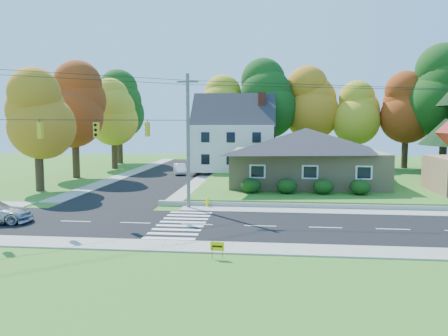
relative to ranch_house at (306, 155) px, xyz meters
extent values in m
plane|color=#3D7923|center=(-8.00, -16.00, -3.27)|extent=(120.00, 120.00, 0.00)
cube|color=black|center=(-8.00, -16.00, -3.26)|extent=(90.00, 8.00, 0.02)
cube|color=black|center=(-16.00, 10.00, -3.25)|extent=(8.00, 44.00, 0.02)
cube|color=#9C9A90|center=(-8.00, -11.00, -3.23)|extent=(90.00, 2.00, 0.08)
cube|color=#9C9A90|center=(-8.00, -21.00, -3.23)|extent=(90.00, 2.00, 0.08)
cube|color=#3D7923|center=(5.00, 5.00, -3.02)|extent=(30.00, 30.00, 0.50)
cube|color=tan|center=(0.00, 0.00, -1.17)|extent=(14.00, 10.00, 3.20)
pyramid|color=#26262B|center=(0.00, 0.00, 1.53)|extent=(14.60, 10.60, 2.20)
cube|color=silver|center=(-8.00, 12.00, 0.03)|extent=(10.00, 8.00, 5.60)
pyramid|color=#26262B|center=(-8.00, 12.00, 4.03)|extent=(10.40, 8.40, 2.40)
cube|color=brown|center=(-4.50, 12.00, 2.03)|extent=(0.90, 0.90, 9.60)
ellipsoid|color=#163A10|center=(-5.00, -6.20, -2.13)|extent=(1.70, 1.70, 1.27)
ellipsoid|color=#163A10|center=(-2.00, -6.20, -2.13)|extent=(1.70, 1.70, 1.27)
ellipsoid|color=#163A10|center=(1.00, -6.20, -2.13)|extent=(1.70, 1.70, 1.27)
ellipsoid|color=#163A10|center=(4.00, -6.20, -2.13)|extent=(1.70, 1.70, 1.27)
cylinder|color=#666059|center=(-9.50, -10.80, 1.73)|extent=(0.26, 0.26, 10.00)
cube|color=#666059|center=(-9.50, -10.80, 6.13)|extent=(1.60, 0.12, 0.12)
cube|color=gold|center=(-17.50, -17.20, 2.68)|extent=(0.26, 0.34, 1.00)
cube|color=gold|center=(-14.80, -15.05, 2.68)|extent=(0.34, 0.26, 1.00)
cube|color=gold|center=(-12.00, -12.80, 2.68)|extent=(0.26, 0.34, 1.00)
cylinder|color=black|center=(-16.00, -16.00, 3.33)|extent=(13.02, 10.43, 0.04)
cylinder|color=#3F2A19|center=(-10.00, 18.00, -0.07)|extent=(0.80, 0.80, 5.40)
sphere|color=gold|center=(-10.00, 18.00, 3.83)|extent=(6.72, 6.72, 6.72)
sphere|color=gold|center=(-10.00, 18.00, 5.51)|extent=(5.91, 5.91, 5.91)
sphere|color=gold|center=(-10.00, 18.00, 7.19)|extent=(5.11, 5.11, 5.11)
cylinder|color=#3F2A19|center=(-4.00, 17.00, 0.38)|extent=(0.86, 0.86, 6.30)
sphere|color=#184714|center=(-4.00, 17.00, 4.93)|extent=(7.84, 7.84, 7.84)
sphere|color=#184714|center=(-4.00, 17.00, 6.89)|extent=(6.90, 6.90, 6.90)
sphere|color=#184714|center=(-4.00, 17.00, 8.85)|extent=(5.96, 5.96, 5.96)
cylinder|color=#3F2A19|center=(2.00, 18.00, 0.16)|extent=(0.83, 0.83, 5.85)
sphere|color=#BE761A|center=(2.00, 18.00, 4.38)|extent=(7.28, 7.28, 7.28)
sphere|color=#BE761A|center=(2.00, 18.00, 6.20)|extent=(6.41, 6.41, 6.41)
sphere|color=#BE761A|center=(2.00, 18.00, 8.02)|extent=(5.53, 5.53, 5.53)
cylinder|color=#3F2A19|center=(8.00, 17.00, -0.29)|extent=(0.77, 0.77, 4.95)
sphere|color=gold|center=(8.00, 17.00, 3.28)|extent=(6.16, 6.16, 6.16)
sphere|color=gold|center=(8.00, 17.00, 4.82)|extent=(5.42, 5.42, 5.42)
sphere|color=gold|center=(8.00, 17.00, 6.36)|extent=(4.68, 4.68, 4.68)
cylinder|color=#3F2A19|center=(14.00, 16.00, -0.07)|extent=(0.80, 0.80, 5.40)
sphere|color=#8D3511|center=(14.00, 16.00, 3.83)|extent=(6.72, 6.72, 6.72)
sphere|color=#8D3511|center=(14.00, 16.00, 5.51)|extent=(5.91, 5.91, 5.91)
sphere|color=#8D3511|center=(14.00, 16.00, 7.19)|extent=(5.11, 5.11, 5.11)
cylinder|color=#3F2A19|center=(18.00, 14.00, 0.61)|extent=(0.89, 0.89, 6.75)
sphere|color=#184714|center=(18.00, 14.00, 5.48)|extent=(8.40, 8.40, 8.40)
sphere|color=#184714|center=(18.00, 14.00, 7.58)|extent=(7.39, 7.39, 7.39)
sphere|color=#184714|center=(18.00, 14.00, 9.68)|extent=(6.38, 6.38, 6.38)
cylinder|color=#3F2A19|center=(-25.00, -4.00, -0.79)|extent=(0.77, 0.77, 4.95)
sphere|color=#BE761A|center=(-25.00, -4.00, 2.78)|extent=(6.16, 6.16, 6.16)
sphere|color=#BE761A|center=(-25.00, -4.00, 4.32)|extent=(5.42, 5.42, 5.42)
sphere|color=#BE761A|center=(-25.00, -4.00, 5.86)|extent=(4.68, 4.68, 4.68)
cylinder|color=#3F2A19|center=(-26.00, 6.00, -0.34)|extent=(0.83, 0.83, 5.85)
sphere|color=#8D3511|center=(-26.00, 6.00, 3.88)|extent=(7.28, 7.28, 7.28)
sphere|color=#8D3511|center=(-26.00, 6.00, 5.70)|extent=(6.41, 6.41, 6.41)
sphere|color=#8D3511|center=(-26.00, 6.00, 7.52)|extent=(5.53, 5.53, 5.53)
cylinder|color=#3F2A19|center=(-25.00, 16.00, -0.57)|extent=(0.80, 0.80, 5.40)
sphere|color=gold|center=(-25.00, 16.00, 3.33)|extent=(6.72, 6.72, 6.72)
sphere|color=gold|center=(-25.00, 16.00, 5.01)|extent=(5.91, 5.91, 5.91)
sphere|color=gold|center=(-25.00, 16.00, 6.69)|extent=(5.11, 5.11, 5.11)
cylinder|color=#3F2A19|center=(-27.00, 24.00, -0.12)|extent=(0.86, 0.86, 6.30)
sphere|color=#184714|center=(-27.00, 24.00, 4.43)|extent=(7.84, 7.84, 7.84)
sphere|color=#184714|center=(-27.00, 24.00, 6.39)|extent=(6.90, 6.90, 6.90)
sphere|color=#184714|center=(-27.00, 24.00, 8.35)|extent=(5.96, 5.96, 5.96)
imported|color=silver|center=(-14.56, 10.31, -2.60)|extent=(2.42, 4.17, 1.30)
cylinder|color=#FFEF0B|center=(-8.14, -10.34, -3.22)|extent=(0.33, 0.33, 0.09)
cylinder|color=#FFEF0B|center=(-8.14, -10.34, -2.95)|extent=(0.22, 0.22, 0.50)
sphere|color=#FFEF0B|center=(-8.14, -10.34, -2.65)|extent=(0.24, 0.24, 0.24)
cylinder|color=#FFEF0B|center=(-8.14, -10.34, -2.86)|extent=(0.42, 0.21, 0.11)
cylinder|color=black|center=(-6.13, -22.75, -2.99)|extent=(0.02, 0.02, 0.55)
cylinder|color=black|center=(-5.64, -22.75, -2.99)|extent=(0.02, 0.02, 0.55)
cube|color=#FFCA00|center=(-5.89, -22.75, -2.66)|extent=(0.66, 0.10, 0.44)
camera|label=1|loc=(-3.46, -42.73, 3.18)|focal=35.00mm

